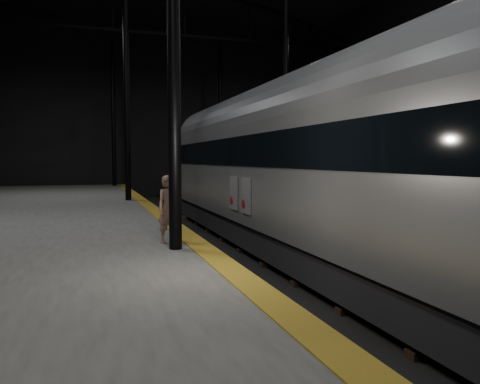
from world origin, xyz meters
name	(u,v)px	position (x,y,z in m)	size (l,w,h in m)	color
ground	(274,250)	(0.00, 0.00, 0.00)	(44.00, 44.00, 0.00)	black
platform_left	(9,248)	(-7.50, 0.00, 0.50)	(9.00, 43.80, 1.00)	#4C4C4A
platform_right	(468,224)	(7.50, 0.00, 0.50)	(9.00, 43.80, 1.00)	#4C4C4A
tactile_strip	(170,222)	(-3.25, 0.00, 1.00)	(0.50, 43.80, 0.01)	#91641A
track	(274,248)	(0.00, 0.00, 0.07)	(2.40, 43.00, 0.24)	#3F3328
train	(280,160)	(0.00, -0.42, 2.80)	(2.82, 18.79, 5.02)	#AAADB2
woman	(169,209)	(-3.80, -3.21, 1.74)	(0.54, 0.35, 1.48)	tan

